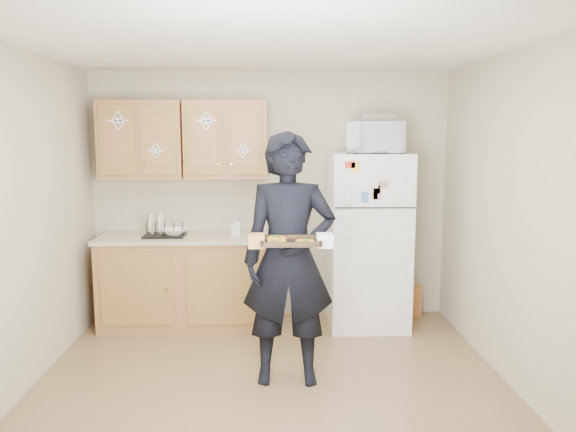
{
  "coord_description": "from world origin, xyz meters",
  "views": [
    {
      "loc": [
        -0.0,
        -3.93,
        1.88
      ],
      "look_at": [
        0.14,
        0.45,
        1.24
      ],
      "focal_mm": 35.0,
      "sensor_mm": 36.0,
      "label": 1
    }
  ],
  "objects_px": {
    "baking_tray": "(291,242)",
    "dish_rack": "(165,228)",
    "refrigerator": "(368,240)",
    "microwave": "(375,137)",
    "person": "(289,259)"
  },
  "relations": [
    {
      "from": "person",
      "to": "dish_rack",
      "type": "xyz_separation_m",
      "value": [
        -1.16,
        1.27,
        0.03
      ]
    },
    {
      "from": "dish_rack",
      "to": "baking_tray",
      "type": "bearing_deg",
      "value": -53.53
    },
    {
      "from": "refrigerator",
      "to": "microwave",
      "type": "bearing_deg",
      "value": -48.4
    },
    {
      "from": "microwave",
      "to": "refrigerator",
      "type": "bearing_deg",
      "value": 140.2
    },
    {
      "from": "refrigerator",
      "to": "person",
      "type": "bearing_deg",
      "value": -122.79
    },
    {
      "from": "baking_tray",
      "to": "microwave",
      "type": "bearing_deg",
      "value": 60.69
    },
    {
      "from": "person",
      "to": "dish_rack",
      "type": "bearing_deg",
      "value": 132.58
    },
    {
      "from": "baking_tray",
      "to": "dish_rack",
      "type": "height_order",
      "value": "baking_tray"
    },
    {
      "from": "microwave",
      "to": "dish_rack",
      "type": "relative_size",
      "value": 1.39
    },
    {
      "from": "refrigerator",
      "to": "dish_rack",
      "type": "bearing_deg",
      "value": 179.62
    },
    {
      "from": "microwave",
      "to": "dish_rack",
      "type": "bearing_deg",
      "value": -173.18
    },
    {
      "from": "person",
      "to": "baking_tray",
      "type": "distance_m",
      "value": 0.36
    },
    {
      "from": "person",
      "to": "dish_rack",
      "type": "height_order",
      "value": "person"
    },
    {
      "from": "baking_tray",
      "to": "microwave",
      "type": "relative_size",
      "value": 0.76
    },
    {
      "from": "baking_tray",
      "to": "dish_rack",
      "type": "bearing_deg",
      "value": 126.68
    }
  ]
}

